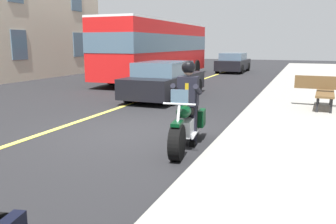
% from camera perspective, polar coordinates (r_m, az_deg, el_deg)
% --- Properties ---
extents(ground_plane, '(80.00, 80.00, 0.00)m').
position_cam_1_polar(ground_plane, '(8.22, -5.37, -3.52)').
color(ground_plane, black).
extents(lane_center_stripe, '(60.00, 0.16, 0.01)m').
position_cam_1_polar(lane_center_stripe, '(9.27, -16.47, -2.21)').
color(lane_center_stripe, '#E5DB4C').
rests_on(lane_center_stripe, ground_plane).
extents(motorcycle_main, '(2.22, 0.78, 1.26)m').
position_cam_1_polar(motorcycle_main, '(7.03, 2.99, -2.20)').
color(motorcycle_main, black).
rests_on(motorcycle_main, ground_plane).
extents(rider_main, '(0.67, 0.61, 1.74)m').
position_cam_1_polar(rider_main, '(7.10, 3.31, 2.74)').
color(rider_main, black).
rests_on(rider_main, ground_plane).
extents(bus_near, '(11.05, 2.70, 3.30)m').
position_cam_1_polar(bus_near, '(20.49, -1.65, 10.58)').
color(bus_near, red).
rests_on(bus_near, ground_plane).
extents(car_silver, '(4.60, 1.92, 1.40)m').
position_cam_1_polar(car_silver, '(26.30, 10.63, 7.93)').
color(car_silver, black).
rests_on(car_silver, ground_plane).
extents(car_dark, '(4.60, 1.92, 1.40)m').
position_cam_1_polar(car_dark, '(13.39, -0.51, 5.21)').
color(car_dark, black).
rests_on(car_dark, ground_plane).
extents(bench_sidewalk, '(1.82, 1.80, 0.95)m').
position_cam_1_polar(bench_sidewalk, '(11.53, 24.34, 3.37)').
color(bench_sidewalk, brown).
rests_on(bench_sidewalk, sidewalk_curb).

